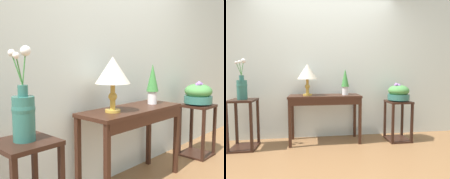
# 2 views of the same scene
# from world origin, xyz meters

# --- Properties ---
(back_wall_with_art) EXTENTS (9.00, 0.10, 2.80)m
(back_wall_with_art) POSITION_xyz_m (0.00, 1.33, 1.40)
(back_wall_with_art) COLOR silver
(back_wall_with_art) RESTS_ON ground
(console_table) EXTENTS (1.17, 0.44, 0.79)m
(console_table) POSITION_xyz_m (-0.02, 1.00, 0.68)
(console_table) COLOR #381E14
(console_table) RESTS_ON ground
(table_lamp) EXTENTS (0.33, 0.33, 0.51)m
(table_lamp) POSITION_xyz_m (-0.30, 1.02, 1.16)
(table_lamp) COLOR gold
(table_lamp) RESTS_ON console_table
(potted_plant_on_console) EXTENTS (0.13, 0.13, 0.43)m
(potted_plant_on_console) POSITION_xyz_m (0.32, 1.02, 1.03)
(potted_plant_on_console) COLOR silver
(potted_plant_on_console) RESTS_ON console_table
(flower_vase_tall_left) EXTENTS (0.15, 0.15, 0.61)m
(flower_vase_tall_left) POSITION_xyz_m (-1.26, 0.90, 0.95)
(flower_vase_tall_left) COLOR #2D665B
(flower_vase_tall_left) RESTS_ON pedestal_stand_left
(pedestal_stand_right) EXTENTS (0.37, 0.37, 0.69)m
(pedestal_stand_right) POSITION_xyz_m (1.23, 0.93, 0.34)
(pedestal_stand_right) COLOR black
(pedestal_stand_right) RESTS_ON ground
(planter_bowl_wide_right) EXTENTS (0.36, 0.36, 0.31)m
(planter_bowl_wide_right) POSITION_xyz_m (1.23, 0.93, 0.82)
(planter_bowl_wide_right) COLOR #2D665B
(planter_bowl_wide_right) RESTS_ON pedestal_stand_right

